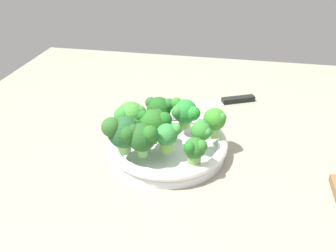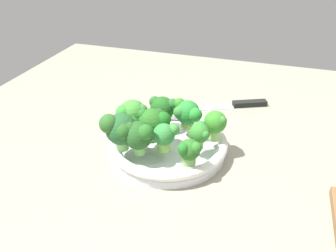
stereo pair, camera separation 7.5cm
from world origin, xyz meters
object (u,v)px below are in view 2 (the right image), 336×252
at_px(broccoli_floret_4, 132,114).
at_px(broccoli_floret_1, 187,113).
at_px(broccoli_floret_2, 190,151).
at_px(broccoli_floret_8, 216,123).
at_px(broccoli_floret_5, 138,135).
at_px(broccoli_floret_7, 200,133).
at_px(broccoli_floret_3, 121,129).
at_px(bowl, 168,145).
at_px(broccoli_floret_6, 163,108).
at_px(broccoli_floret_9, 153,121).
at_px(broccoli_floret_0, 164,135).
at_px(knife, 233,105).

bearing_deg(broccoli_floret_4, broccoli_floret_1, 112.65).
distance_m(broccoli_floret_2, broccoli_floret_4, 0.18).
distance_m(broccoli_floret_1, broccoli_floret_8, 0.08).
bearing_deg(broccoli_floret_5, broccoli_floret_7, 116.80).
relative_size(broccoli_floret_5, broccoli_floret_8, 1.10).
relative_size(broccoli_floret_3, broccoli_floret_8, 1.25).
relative_size(broccoli_floret_4, broccoli_floret_5, 0.98).
bearing_deg(broccoli_floret_5, bowl, 152.19).
relative_size(broccoli_floret_3, broccoli_floret_6, 1.22).
xyz_separation_m(broccoli_floret_5, broccoli_floret_9, (-0.05, 0.01, 0.00)).
distance_m(broccoli_floret_1, broccoli_floret_2, 0.14).
distance_m(bowl, broccoli_floret_0, 0.07).
xyz_separation_m(broccoli_floret_1, broccoli_floret_8, (0.03, 0.07, 0.00)).
xyz_separation_m(broccoli_floret_3, broccoli_floret_7, (-0.05, 0.15, -0.01)).
bearing_deg(bowl, broccoli_floret_8, 104.56).
height_order(broccoli_floret_0, knife, broccoli_floret_0).
xyz_separation_m(broccoli_floret_0, broccoli_floret_4, (-0.05, -0.09, 0.01)).
bearing_deg(knife, bowl, -21.97).
height_order(broccoli_floret_1, knife, broccoli_floret_1).
distance_m(broccoli_floret_4, knife, 0.33).
relative_size(broccoli_floret_7, broccoli_floret_8, 0.86).
bearing_deg(broccoli_floret_2, broccoli_floret_3, -92.71).
relative_size(broccoli_floret_2, broccoli_floret_5, 0.73).
height_order(broccoli_floret_2, broccoli_floret_4, broccoli_floret_4).
bearing_deg(bowl, broccoli_floret_1, 151.91).
bearing_deg(broccoli_floret_2, broccoli_floret_0, -117.81).
distance_m(broccoli_floret_5, knife, 0.38).
bearing_deg(broccoli_floret_9, broccoli_floret_4, -114.02).
distance_m(broccoli_floret_4, broccoli_floret_7, 0.16).
xyz_separation_m(broccoli_floret_4, broccoli_floret_8, (-0.02, 0.18, -0.00)).
height_order(broccoli_floret_4, broccoli_floret_9, broccoli_floret_9).
height_order(broccoli_floret_0, broccoli_floret_4, broccoli_floret_4).
height_order(bowl, broccoli_floret_4, broccoli_floret_4).
bearing_deg(bowl, broccoli_floret_6, -153.11).
bearing_deg(bowl, broccoli_floret_7, 77.22).
relative_size(broccoli_floret_5, broccoli_floret_9, 0.96).
bearing_deg(broccoli_floret_3, broccoli_floret_2, 87.29).
xyz_separation_m(broccoli_floret_1, broccoli_floret_3, (0.13, -0.11, 0.01)).
bearing_deg(broccoli_floret_8, broccoli_floret_2, -16.07).
relative_size(broccoli_floret_1, broccoli_floret_6, 1.01).
relative_size(broccoli_floret_4, knife, 0.29).
xyz_separation_m(bowl, broccoli_floret_0, (0.05, 0.01, 0.06)).
height_order(broccoli_floret_2, broccoli_floret_7, broccoli_floret_7).
bearing_deg(broccoli_floret_5, broccoli_floret_4, -149.76).
height_order(broccoli_floret_3, broccoli_floret_8, broccoli_floret_3).
distance_m(bowl, broccoli_floret_9, 0.08).
height_order(broccoli_floret_2, broccoli_floret_8, broccoli_floret_8).
bearing_deg(broccoli_floret_0, bowl, -171.97).
relative_size(broccoli_floret_2, broccoli_floret_6, 0.77).
relative_size(broccoli_floret_2, knife, 0.22).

